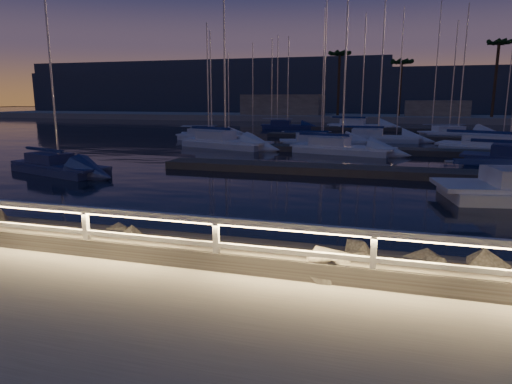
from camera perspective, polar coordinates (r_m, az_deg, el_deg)
ground at (r=8.75m, az=7.58°, el=-10.82°), size 400.00×400.00×0.00m
harbor_water at (r=39.47m, az=14.80°, el=5.05°), size 400.00×440.00×0.60m
guard_rail at (r=8.49m, az=7.26°, el=-5.95°), size 44.11×0.12×1.06m
riprap at (r=12.39m, az=-20.10°, el=-5.62°), size 32.94×2.55×1.34m
floating_docks at (r=40.69m, az=14.91°, el=6.03°), size 22.00×36.00×0.40m
far_shore at (r=82.12m, az=15.86°, el=9.13°), size 160.00×14.00×5.20m
palm_left at (r=80.81m, az=10.41°, el=16.33°), size 3.00×3.00×11.20m
palm_center at (r=81.19m, az=17.73°, el=15.00°), size 3.00×3.00×9.70m
palm_right at (r=81.72m, az=28.08°, el=15.77°), size 3.00×3.00×12.20m
distant_hills at (r=143.60m, az=7.40°, el=12.15°), size 230.00×37.50×18.00m
sailboat_a at (r=37.02m, az=-4.09°, el=6.30°), size 8.22×4.71×13.60m
sailboat_b at (r=26.55m, az=-23.59°, el=3.05°), size 6.73×3.73×11.07m
sailboat_e at (r=43.93m, az=-6.11°, el=7.02°), size 6.37×2.27×10.71m
sailboat_f at (r=33.52m, az=10.40°, el=5.49°), size 7.69×3.75×12.63m
sailboat_g at (r=38.57m, az=8.05°, el=6.31°), size 7.40×3.91×12.11m
sailboat_i at (r=46.98m, az=-5.75°, el=7.31°), size 6.25×4.02×10.45m
sailboat_j at (r=43.26m, az=14.74°, el=6.66°), size 7.58×2.44×12.82m
sailboat_k at (r=51.49m, az=23.70°, el=6.80°), size 7.99×4.53×13.09m
sailboat_l at (r=37.62m, az=28.69°, el=4.97°), size 10.02×6.05×16.43m
sailboat_m at (r=59.35m, az=3.77°, el=8.27°), size 6.86×2.54×11.51m
sailboat_n at (r=60.70m, az=12.77°, el=8.13°), size 8.61×3.46×14.29m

